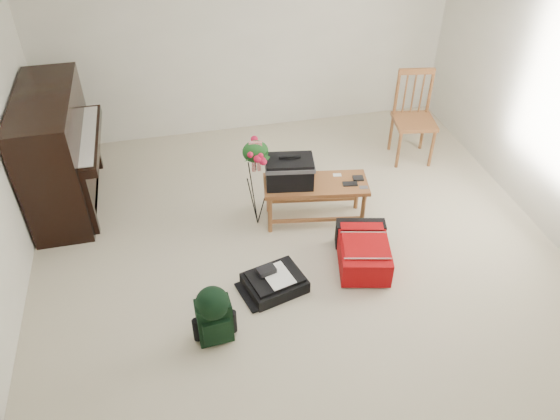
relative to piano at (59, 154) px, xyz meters
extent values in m
cube|color=beige|center=(2.19, -1.60, -0.60)|extent=(5.00, 5.50, 0.01)
cube|color=white|center=(2.19, 1.15, 0.65)|extent=(5.00, 0.04, 2.50)
cube|color=black|center=(-0.01, 0.00, 0.03)|extent=(0.55, 1.50, 1.25)
cube|color=black|center=(0.29, 0.00, 0.13)|extent=(0.28, 1.30, 0.10)
cube|color=white|center=(0.29, 0.00, 0.18)|extent=(0.22, 1.20, 0.02)
cube|color=black|center=(0.04, 0.00, -0.55)|extent=(0.45, 1.30, 0.10)
cube|color=#985D32|center=(2.48, -0.89, -0.15)|extent=(1.09, 0.57, 0.04)
cylinder|color=#985D32|center=(2.01, -1.06, -0.39)|extent=(0.05, 0.05, 0.42)
cylinder|color=#985D32|center=(2.01, -0.73, -0.39)|extent=(0.05, 0.05, 0.42)
cylinder|color=#985D32|center=(2.94, -1.06, -0.39)|extent=(0.05, 0.05, 0.42)
cylinder|color=#985D32|center=(2.94, -0.73, -0.39)|extent=(0.05, 0.05, 0.42)
cube|color=#985D32|center=(3.91, -0.01, -0.11)|extent=(0.52, 0.52, 0.04)
cylinder|color=#985D32|center=(3.72, -0.21, -0.37)|extent=(0.04, 0.04, 0.47)
cylinder|color=#985D32|center=(3.72, 0.18, -0.37)|extent=(0.04, 0.04, 0.47)
cylinder|color=#985D32|center=(4.11, -0.21, -0.37)|extent=(0.04, 0.04, 0.47)
cylinder|color=#985D32|center=(4.11, 0.18, -0.37)|extent=(0.04, 0.04, 0.47)
cube|color=#985D32|center=(3.91, 0.18, 0.42)|extent=(0.41, 0.11, 0.07)
cylinder|color=#985D32|center=(3.72, 0.18, 0.16)|extent=(0.04, 0.04, 0.57)
cylinder|color=#985D32|center=(4.11, 0.18, 0.16)|extent=(0.04, 0.04, 0.57)
cube|color=#B10907|center=(2.74, -1.63, -0.45)|extent=(0.59, 0.75, 0.26)
cube|color=black|center=(2.74, -1.38, -0.45)|extent=(0.49, 0.25, 0.28)
cube|color=#B10907|center=(2.74, -1.68, -0.31)|extent=(0.48, 0.46, 0.02)
cube|color=silver|center=(2.74, -1.87, -0.31)|extent=(0.41, 0.11, 0.01)
cube|color=black|center=(1.87, -1.75, -0.54)|extent=(0.60, 0.52, 0.12)
cube|color=black|center=(1.87, -1.75, -0.46)|extent=(0.52, 0.45, 0.03)
cube|color=white|center=(1.89, -1.77, -0.44)|extent=(0.30, 0.35, 0.01)
cube|color=black|center=(1.82, -1.69, -0.41)|extent=(0.18, 0.14, 0.05)
cube|color=black|center=(1.28, -2.19, -0.39)|extent=(0.29, 0.18, 0.42)
cube|color=black|center=(1.28, -2.29, -0.41)|extent=(0.23, 0.06, 0.24)
sphere|color=black|center=(1.28, -2.19, -0.18)|extent=(0.27, 0.27, 0.27)
cube|color=black|center=(1.21, -2.10, -0.40)|extent=(0.04, 0.03, 0.37)
cube|color=black|center=(1.34, -2.10, -0.40)|extent=(0.04, 0.03, 0.37)
cylinder|color=black|center=(1.89, -0.82, 0.19)|extent=(0.01, 0.01, 0.26)
ellipsoid|color=#184E1A|center=(1.89, -0.82, 0.27)|extent=(0.25, 0.18, 0.23)
cube|color=red|center=(1.89, -0.84, 0.35)|extent=(0.13, 0.06, 0.07)
camera|label=1|loc=(1.15, -5.09, 3.03)|focal=35.00mm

